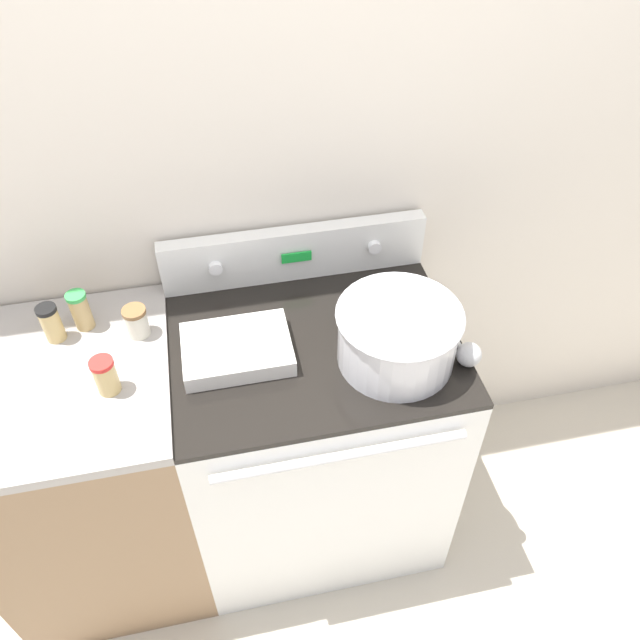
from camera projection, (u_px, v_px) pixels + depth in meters
name	position (u px, v px, depth m)	size (l,w,h in m)	color
ground_plane	(334.00, 591.00, 2.16)	(12.00, 12.00, 0.00)	beige
kitchen_wall	(288.00, 174.00, 1.75)	(8.00, 0.05, 2.50)	beige
stove_range	(315.00, 438.00, 2.05)	(0.80, 0.66, 0.93)	silver
control_panel	(295.00, 253.00, 1.87)	(0.80, 0.07, 0.17)	silver
side_counter	(98.00, 476.00, 1.95)	(0.59, 0.63, 0.94)	#896B4C
mixing_bowl	(398.00, 334.00, 1.62)	(0.33, 0.33, 0.17)	silver
casserole_dish	(237.00, 348.00, 1.67)	(0.29, 0.21, 0.05)	silver
ladle	(466.00, 351.00, 1.66)	(0.07, 0.28, 0.07)	#B7B7B7
spice_jar_brown_cap	(137.00, 322.00, 1.70)	(0.07, 0.07, 0.09)	beige
spice_jar_red_cap	(106.00, 376.00, 1.55)	(0.06, 0.06, 0.11)	tan
spice_jar_green_cap	(81.00, 310.00, 1.71)	(0.05, 0.05, 0.12)	tan
spice_jar_black_cap	(51.00, 323.00, 1.68)	(0.06, 0.06, 0.11)	tan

